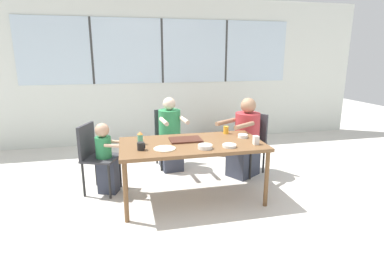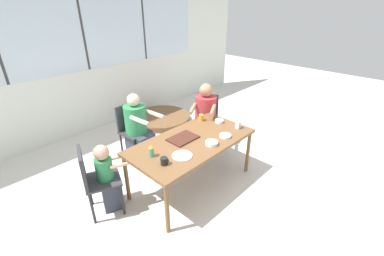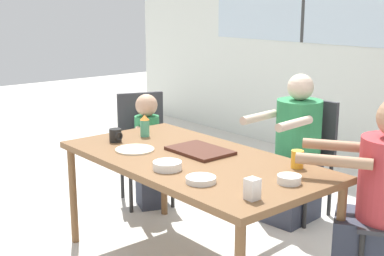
% 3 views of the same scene
% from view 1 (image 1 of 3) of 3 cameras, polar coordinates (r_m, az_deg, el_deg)
% --- Properties ---
extents(ground_plane, '(16.00, 16.00, 0.00)m').
position_cam_1_polar(ground_plane, '(3.82, 0.00, -13.12)').
color(ground_plane, beige).
extents(wall_back_with_windows, '(8.40, 0.08, 2.80)m').
position_cam_1_polar(wall_back_with_windows, '(6.04, -5.67, 10.88)').
color(wall_back_with_windows, silver).
rests_on(wall_back_with_windows, ground_plane).
extents(dining_table, '(1.69, 0.87, 0.71)m').
position_cam_1_polar(dining_table, '(3.57, 0.00, -3.69)').
color(dining_table, brown).
rests_on(dining_table, ground_plane).
extents(chair_for_woman_green_shirt, '(0.43, 0.43, 0.89)m').
position_cam_1_polar(chair_for_woman_green_shirt, '(4.77, -4.64, -0.77)').
color(chair_for_woman_green_shirt, '#333338').
rests_on(chair_for_woman_green_shirt, ground_plane).
extents(chair_for_man_blue_shirt, '(0.55, 0.55, 0.89)m').
position_cam_1_polar(chair_for_man_blue_shirt, '(4.54, 11.36, -1.74)').
color(chair_for_man_blue_shirt, '#333338').
rests_on(chair_for_man_blue_shirt, ground_plane).
extents(chair_for_toddler, '(0.52, 0.52, 0.89)m').
position_cam_1_polar(chair_for_toddler, '(3.99, -18.18, -4.33)').
color(chair_for_toddler, '#333338').
rests_on(chair_for_toddler, ground_plane).
extents(person_woman_green_shirt, '(0.39, 0.65, 1.11)m').
position_cam_1_polar(person_woman_green_shirt, '(4.62, -4.14, -1.81)').
color(person_woman_green_shirt, '#333847').
rests_on(person_woman_green_shirt, ground_plane).
extents(person_man_blue_shirt, '(0.72, 0.63, 1.14)m').
position_cam_1_polar(person_man_blue_shirt, '(4.41, 10.09, -2.56)').
color(person_man_blue_shirt, '#333847').
rests_on(person_man_blue_shirt, ground_plane).
extents(person_toddler, '(0.40, 0.31, 0.91)m').
position_cam_1_polar(person_toddler, '(3.95, -16.05, -5.84)').
color(person_toddler, '#333847').
rests_on(person_toddler, ground_plane).
extents(food_tray_dark, '(0.38, 0.27, 0.02)m').
position_cam_1_polar(food_tray_dark, '(3.64, -1.23, -2.24)').
color(food_tray_dark, '#472319').
rests_on(food_tray_dark, dining_table).
extents(coffee_mug, '(0.09, 0.08, 0.09)m').
position_cam_1_polar(coffee_mug, '(3.32, -9.67, -3.44)').
color(coffee_mug, black).
rests_on(coffee_mug, dining_table).
extents(sippy_cup, '(0.07, 0.07, 0.15)m').
position_cam_1_polar(sippy_cup, '(3.53, -9.83, -1.84)').
color(sippy_cup, '#4CA57F').
rests_on(sippy_cup, dining_table).
extents(juice_glass, '(0.07, 0.07, 0.10)m').
position_cam_1_polar(juice_glass, '(3.98, 6.49, -0.36)').
color(juice_glass, gold).
rests_on(juice_glass, dining_table).
extents(milk_carton_small, '(0.06, 0.06, 0.10)m').
position_cam_1_polar(milk_carton_small, '(3.55, 12.08, -2.27)').
color(milk_carton_small, silver).
rests_on(milk_carton_small, dining_table).
extents(bowl_white_shallow, '(0.16, 0.16, 0.05)m').
position_cam_1_polar(bowl_white_shallow, '(3.33, 2.52, -3.56)').
color(bowl_white_shallow, white).
rests_on(bowl_white_shallow, dining_table).
extents(bowl_cereal, '(0.12, 0.12, 0.04)m').
position_cam_1_polar(bowl_cereal, '(3.82, 9.66, -1.51)').
color(bowl_cereal, white).
rests_on(bowl_cereal, dining_table).
extents(bowl_fruit, '(0.16, 0.16, 0.03)m').
position_cam_1_polar(bowl_fruit, '(3.41, 7.13, -3.35)').
color(bowl_fruit, white).
rests_on(bowl_fruit, dining_table).
extents(plate_tortillas, '(0.24, 0.24, 0.01)m').
position_cam_1_polar(plate_tortillas, '(3.33, -5.24, -3.93)').
color(plate_tortillas, beige).
rests_on(plate_tortillas, dining_table).
extents(folded_table_stack, '(1.20, 1.20, 0.12)m').
position_cam_1_polar(folded_table_stack, '(5.81, 6.19, -3.01)').
color(folded_table_stack, brown).
rests_on(folded_table_stack, ground_plane).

